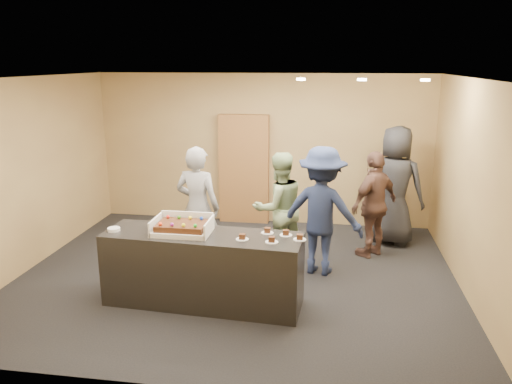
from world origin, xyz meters
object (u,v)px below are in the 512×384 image
(serving_counter, at_px, (203,269))
(person_navy_man, at_px, (322,211))
(sheet_cake, at_px, (182,225))
(person_brown_extra, at_px, (374,204))
(person_server_grey, at_px, (198,207))
(person_dark_suit, at_px, (394,186))
(storage_cabinet, at_px, (244,169))
(cake_box, at_px, (183,229))
(plate_stack, at_px, (114,229))
(person_sage_man, at_px, (279,208))

(serving_counter, bearing_deg, person_navy_man, 43.63)
(serving_counter, relative_size, sheet_cake, 4.11)
(serving_counter, distance_m, person_brown_extra, 2.91)
(serving_counter, relative_size, person_server_grey, 1.36)
(person_dark_suit, bearing_deg, storage_cabinet, 7.45)
(serving_counter, bearing_deg, cake_box, 177.66)
(plate_stack, height_order, person_brown_extra, person_brown_extra)
(serving_counter, bearing_deg, sheet_cake, -176.44)
(serving_counter, xyz_separation_m, person_dark_suit, (2.52, 2.53, 0.52))
(storage_cabinet, relative_size, person_server_grey, 1.12)
(cake_box, relative_size, person_navy_man, 0.38)
(sheet_cake, relative_size, person_server_grey, 0.33)
(sheet_cake, distance_m, person_navy_man, 2.01)
(plate_stack, xyz_separation_m, person_navy_man, (2.49, 1.21, -0.02))
(storage_cabinet, relative_size, person_dark_suit, 1.03)
(serving_counter, bearing_deg, person_server_grey, 111.27)
(cake_box, bearing_deg, person_dark_suit, 42.21)
(serving_counter, relative_size, cake_box, 3.51)
(person_navy_man, xyz_separation_m, person_brown_extra, (0.77, 0.75, -0.09))
(person_brown_extra, bearing_deg, person_dark_suit, -166.96)
(plate_stack, distance_m, person_navy_man, 2.77)
(person_brown_extra, bearing_deg, sheet_cake, -8.46)
(person_navy_man, height_order, person_dark_suit, person_dark_suit)
(person_server_grey, height_order, person_sage_man, person_server_grey)
(person_sage_man, height_order, person_navy_man, person_navy_man)
(sheet_cake, relative_size, plate_stack, 3.84)
(cake_box, xyz_separation_m, person_navy_man, (1.63, 1.14, -0.05))
(person_server_grey, relative_size, person_dark_suit, 0.91)
(serving_counter, distance_m, person_server_grey, 1.27)
(serving_counter, relative_size, person_navy_man, 1.33)
(storage_cabinet, relative_size, person_brown_extra, 1.22)
(cake_box, height_order, person_sage_man, person_sage_man)
(plate_stack, height_order, person_sage_man, person_sage_man)
(plate_stack, bearing_deg, person_navy_man, 26.02)
(sheet_cake, bearing_deg, serving_counter, -0.00)
(serving_counter, xyz_separation_m, cake_box, (-0.24, 0.03, 0.50))
(person_server_grey, bearing_deg, person_brown_extra, -153.76)
(storage_cabinet, bearing_deg, serving_counter, -88.79)
(person_dark_suit, bearing_deg, person_navy_man, 73.54)
(storage_cabinet, height_order, person_brown_extra, storage_cabinet)
(person_server_grey, bearing_deg, serving_counter, 116.70)
(person_brown_extra, bearing_deg, person_server_grey, -29.73)
(sheet_cake, distance_m, plate_stack, 0.86)
(person_server_grey, distance_m, person_brown_extra, 2.64)
(person_navy_man, bearing_deg, person_dark_suit, -116.89)
(sheet_cake, xyz_separation_m, person_dark_suit, (2.76, 2.53, -0.03))
(sheet_cake, height_order, plate_stack, sheet_cake)
(person_sage_man, relative_size, person_navy_man, 0.92)
(sheet_cake, bearing_deg, cake_box, 89.08)
(person_brown_extra, relative_size, person_dark_suit, 0.84)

